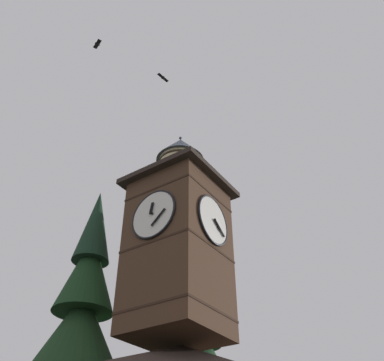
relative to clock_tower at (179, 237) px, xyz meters
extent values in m
cube|color=#4C3323|center=(-0.02, -0.02, -0.94)|extent=(3.50, 3.50, 6.93)
cube|color=#352318|center=(-0.02, -0.02, -3.57)|extent=(3.54, 3.54, 0.10)
cube|color=#352318|center=(-0.02, -0.02, -0.97)|extent=(3.54, 3.54, 0.10)
cube|color=#352318|center=(-0.02, -0.02, 1.63)|extent=(3.54, 3.54, 0.10)
cylinder|color=white|center=(-0.02, 1.76, 0.27)|extent=(2.18, 0.10, 2.18)
torus|color=black|center=(-0.02, 1.79, 0.27)|extent=(2.28, 0.10, 2.28)
cube|color=black|center=(-0.24, 1.86, 0.12)|extent=(0.51, 0.04, 0.41)
cube|color=black|center=(-0.39, 1.86, 0.03)|extent=(0.80, 0.04, 0.55)
sphere|color=black|center=(-0.02, 1.87, 0.27)|extent=(0.10, 0.10, 0.10)
cylinder|color=white|center=(1.76, -0.02, 0.27)|extent=(0.10, 2.18, 2.18)
torus|color=black|center=(1.79, -0.02, 0.27)|extent=(0.10, 2.28, 2.28)
cube|color=black|center=(1.86, -0.06, 0.54)|extent=(0.04, 0.21, 0.56)
cube|color=black|center=(1.86, 0.32, -0.02)|extent=(0.04, 0.72, 0.66)
sphere|color=black|center=(1.87, -0.02, 0.27)|extent=(0.10, 0.10, 0.10)
cube|color=#2D231E|center=(-0.02, -0.02, 2.65)|extent=(4.20, 4.20, 0.25)
cylinder|color=beige|center=(-0.02, -0.02, 3.55)|extent=(2.07, 2.07, 1.56)
cylinder|color=#2D2319|center=(-0.02, -0.02, 2.97)|extent=(2.13, 2.13, 0.10)
cylinder|color=#2D2319|center=(-0.02, -0.02, 3.36)|extent=(2.13, 2.13, 0.10)
cylinder|color=#2D2319|center=(-0.02, -0.02, 3.75)|extent=(2.13, 2.13, 0.10)
cylinder|color=#2D2319|center=(-0.02, -0.02, 4.14)|extent=(2.13, 2.13, 0.10)
cone|color=#424C5B|center=(-0.02, -0.02, 5.04)|extent=(2.37, 2.37, 1.42)
sphere|color=#424C5B|center=(-0.02, -0.02, 5.86)|extent=(0.16, 0.16, 0.16)
cone|color=#1A361B|center=(1.07, -4.22, -3.52)|extent=(3.55, 3.55, 3.42)
cone|color=#19391C|center=(1.07, -4.22, -0.93)|extent=(2.64, 2.64, 3.79)
cone|color=#193222|center=(1.07, -4.22, 1.50)|extent=(1.72, 1.72, 3.85)
cone|color=#1A3C20|center=(-6.36, -3.29, -2.80)|extent=(3.39, 3.39, 3.31)
cone|color=#17361B|center=(-6.36, -3.29, -1.22)|extent=(2.60, 2.60, 2.81)
cone|color=#193420|center=(-6.36, -3.29, 0.64)|extent=(1.82, 1.82, 2.87)
ellipsoid|color=black|center=(4.94, -1.77, 9.48)|extent=(0.31, 0.24, 0.15)
cube|color=black|center=(4.99, -1.62, 9.48)|extent=(0.28, 0.35, 0.05)
cube|color=black|center=(4.89, -1.91, 9.48)|extent=(0.28, 0.35, 0.05)
ellipsoid|color=black|center=(1.65, -0.04, 8.97)|extent=(0.14, 0.22, 0.12)
cube|color=black|center=(1.47, -0.02, 8.97)|extent=(0.38, 0.19, 0.04)
cube|color=black|center=(1.83, -0.06, 8.97)|extent=(0.38, 0.19, 0.04)
camera|label=1|loc=(13.55, 9.95, -9.39)|focal=40.90mm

